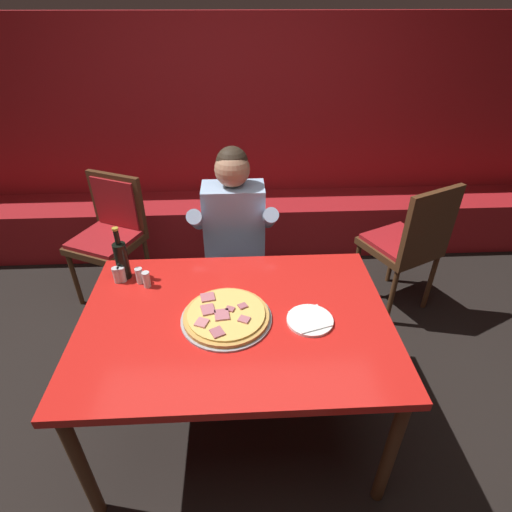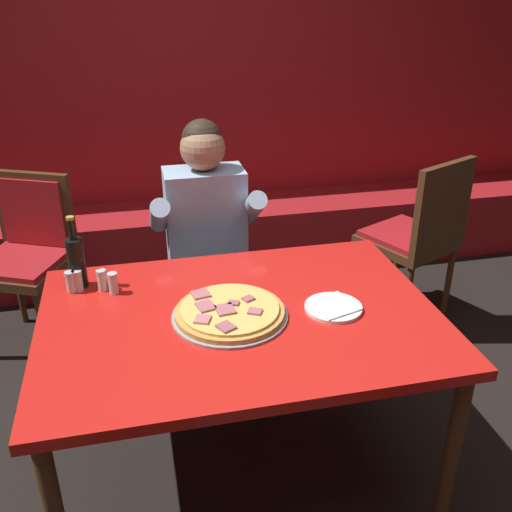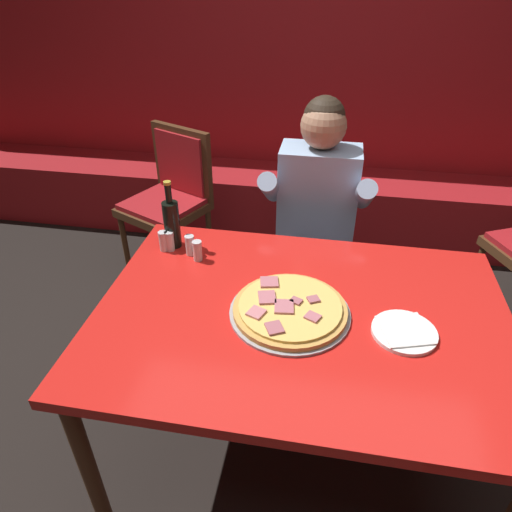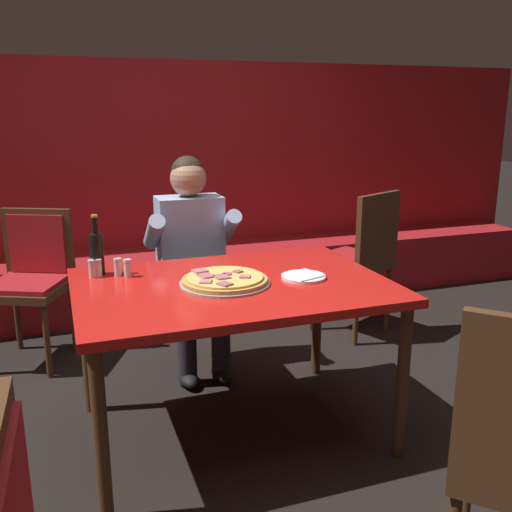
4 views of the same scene
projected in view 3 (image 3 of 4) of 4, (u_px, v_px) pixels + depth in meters
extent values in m
plane|color=black|center=(292.00, 446.00, 1.99)|extent=(24.00, 24.00, 0.00)
cube|color=#A3191E|center=(331.00, 95.00, 3.25)|extent=(6.80, 0.16, 1.90)
cube|color=#A3191E|center=(321.00, 206.00, 3.39)|extent=(6.46, 0.48, 0.46)
cylinder|color=#4C2D19|center=(88.00, 468.00, 1.52)|extent=(0.06, 0.06, 0.72)
cylinder|color=#4C2D19|center=(173.00, 302.00, 2.24)|extent=(0.06, 0.06, 0.72)
cylinder|color=#4C2D19|center=(449.00, 334.00, 2.05)|extent=(0.06, 0.06, 0.72)
cube|color=red|center=(301.00, 317.00, 1.58)|extent=(1.42, 1.00, 0.04)
cylinder|color=#9E9EA3|center=(290.00, 312.00, 1.56)|extent=(0.41, 0.41, 0.01)
cylinder|color=#C69347|center=(290.00, 309.00, 1.55)|extent=(0.39, 0.39, 0.02)
cylinder|color=#E5BC5B|center=(290.00, 306.00, 1.54)|extent=(0.35, 0.35, 0.01)
cube|color=#B76670|center=(313.00, 317.00, 1.48)|extent=(0.06, 0.06, 0.01)
cube|color=#A85B66|center=(296.00, 301.00, 1.55)|extent=(0.05, 0.04, 0.01)
cube|color=#A85B66|center=(274.00, 328.00, 1.44)|extent=(0.07, 0.07, 0.01)
cube|color=#A85B66|center=(313.00, 299.00, 1.56)|extent=(0.05, 0.05, 0.01)
cube|color=#B76670|center=(269.00, 282.00, 1.64)|extent=(0.07, 0.07, 0.01)
cube|color=#C6757A|center=(256.00, 313.00, 1.50)|extent=(0.07, 0.07, 0.01)
cube|color=#B76670|center=(267.00, 297.00, 1.57)|extent=(0.07, 0.08, 0.01)
cube|color=#B76670|center=(284.00, 307.00, 1.53)|extent=(0.07, 0.08, 0.01)
cylinder|color=white|center=(404.00, 332.00, 1.47)|extent=(0.21, 0.21, 0.01)
cube|color=white|center=(405.00, 330.00, 1.47)|extent=(0.19, 0.19, 0.01)
cylinder|color=black|center=(172.00, 225.00, 1.87)|extent=(0.07, 0.07, 0.20)
cylinder|color=black|center=(168.00, 194.00, 1.79)|extent=(0.03, 0.03, 0.08)
cylinder|color=#B29933|center=(167.00, 183.00, 1.77)|extent=(0.03, 0.03, 0.01)
cylinder|color=silver|center=(170.00, 243.00, 1.88)|extent=(0.04, 0.04, 0.07)
cylinder|color=#B23323|center=(170.00, 246.00, 1.88)|extent=(0.03, 0.03, 0.04)
cylinder|color=silver|center=(169.00, 234.00, 1.85)|extent=(0.04, 0.04, 0.01)
cylinder|color=silver|center=(190.00, 247.00, 1.85)|extent=(0.04, 0.04, 0.07)
cylinder|color=#516B33|center=(190.00, 250.00, 1.86)|extent=(0.03, 0.03, 0.04)
cylinder|color=silver|center=(189.00, 238.00, 1.83)|extent=(0.04, 0.04, 0.01)
cylinder|color=silver|center=(164.00, 243.00, 1.88)|extent=(0.04, 0.04, 0.07)
cylinder|color=silver|center=(164.00, 245.00, 1.88)|extent=(0.03, 0.03, 0.04)
cylinder|color=silver|center=(162.00, 234.00, 1.85)|extent=(0.04, 0.04, 0.01)
cylinder|color=silver|center=(198.00, 252.00, 1.82)|extent=(0.04, 0.04, 0.07)
cylinder|color=#28231E|center=(198.00, 255.00, 1.82)|extent=(0.03, 0.03, 0.04)
cylinder|color=silver|center=(197.00, 243.00, 1.79)|extent=(0.04, 0.04, 0.01)
ellipsoid|color=black|center=(284.00, 346.00, 2.43)|extent=(0.11, 0.24, 0.09)
ellipsoid|color=black|center=(322.00, 351.00, 2.40)|extent=(0.11, 0.24, 0.09)
cylinder|color=#282833|center=(285.00, 320.00, 2.33)|extent=(0.11, 0.11, 0.43)
cylinder|color=#282833|center=(325.00, 325.00, 2.30)|extent=(0.11, 0.11, 0.43)
cube|color=#282833|center=(310.00, 266.00, 2.24)|extent=(0.34, 0.40, 0.12)
cube|color=#9EBCE0|center=(317.00, 199.00, 2.26)|extent=(0.38, 0.22, 0.52)
cylinder|color=#9EBCE0|center=(271.00, 188.00, 2.18)|extent=(0.09, 0.30, 0.25)
cylinder|color=#9EBCE0|center=(364.00, 195.00, 2.11)|extent=(0.09, 0.30, 0.25)
sphere|color=tan|center=(323.00, 126.00, 2.05)|extent=(0.21, 0.21, 0.21)
sphere|color=#2D2319|center=(323.00, 117.00, 2.05)|extent=(0.19, 0.19, 0.19)
cylinder|color=#4C2D19|center=(473.00, 280.00, 2.61)|extent=(0.04, 0.04, 0.47)
cylinder|color=#4C2D19|center=(126.00, 247.00, 2.91)|extent=(0.04, 0.04, 0.45)
cylinder|color=#4C2D19|center=(169.00, 267.00, 2.73)|extent=(0.04, 0.04, 0.45)
cylinder|color=#4C2D19|center=(168.00, 223.00, 3.17)|extent=(0.04, 0.04, 0.45)
cylinder|color=#4C2D19|center=(210.00, 240.00, 2.99)|extent=(0.04, 0.04, 0.45)
cube|color=#4C2D19|center=(164.00, 209.00, 2.81)|extent=(0.58, 0.58, 0.05)
cube|color=#A3191E|center=(163.00, 203.00, 2.79)|extent=(0.54, 0.54, 0.03)
cube|color=#4C2D19|center=(182.00, 162.00, 2.82)|extent=(0.42, 0.22, 0.44)
cube|color=#A3191E|center=(180.00, 163.00, 2.80)|extent=(0.34, 0.17, 0.37)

